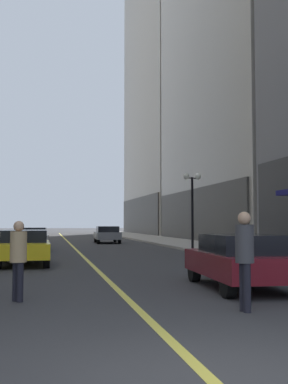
{
  "coord_description": "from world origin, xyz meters",
  "views": [
    {
      "loc": [
        -1.66,
        -4.64,
        1.61
      ],
      "look_at": [
        6.38,
        35.66,
        4.23
      ],
      "focal_mm": 44.99,
      "sensor_mm": 36.0,
      "label": 1
    }
  ],
  "objects_px": {
    "pedestrian_in_tan_trench": "(18,255)",
    "street_lamp_right_mid": "(192,194)",
    "car_grey": "(107,234)",
    "fire_hydrant_right": "(272,254)",
    "car_yellow": "(24,246)",
    "pedestrian_with_orange_bag": "(245,253)",
    "car_maroon": "(242,259)",
    "car_silver": "(31,238)"
  },
  "relations": [
    {
      "from": "pedestrian_in_tan_trench",
      "to": "street_lamp_right_mid",
      "type": "bearing_deg",
      "value": 61.68
    },
    {
      "from": "car_yellow",
      "to": "pedestrian_with_orange_bag",
      "type": "bearing_deg",
      "value": -67.87
    },
    {
      "from": "pedestrian_with_orange_bag",
      "to": "car_silver",
      "type": "bearing_deg",
      "value": 102.52
    },
    {
      "from": "car_maroon",
      "to": "street_lamp_right_mid",
      "type": "distance_m",
      "value": 15.73
    },
    {
      "from": "pedestrian_in_tan_trench",
      "to": "pedestrian_with_orange_bag",
      "type": "bearing_deg",
      "value": -25.7
    },
    {
      "from": "car_grey",
      "to": "fire_hydrant_right",
      "type": "relative_size",
      "value": 5.62
    },
    {
      "from": "street_lamp_right_mid",
      "to": "car_silver",
      "type": "bearing_deg",
      "value": 166.51
    },
    {
      "from": "car_maroon",
      "to": "car_grey",
      "type": "xyz_separation_m",
      "value": [
        -0.08,
        26.66,
        0.0
      ]
    },
    {
      "from": "car_maroon",
      "to": "car_grey",
      "type": "height_order",
      "value": "same"
    },
    {
      "from": "car_yellow",
      "to": "car_grey",
      "type": "bearing_deg",
      "value": 73.69
    },
    {
      "from": "pedestrian_in_tan_trench",
      "to": "pedestrian_with_orange_bag",
      "type": "distance_m",
      "value": 4.57
    },
    {
      "from": "car_maroon",
      "to": "car_silver",
      "type": "xyz_separation_m",
      "value": [
        -5.63,
        17.31,
        0.0
      ]
    },
    {
      "from": "car_maroon",
      "to": "fire_hydrant_right",
      "type": "xyz_separation_m",
      "value": [
        3.89,
        6.31,
        -0.32
      ]
    },
    {
      "from": "car_yellow",
      "to": "fire_hydrant_right",
      "type": "height_order",
      "value": "car_yellow"
    },
    {
      "from": "car_yellow",
      "to": "fire_hydrant_right",
      "type": "distance_m",
      "value": 9.6
    },
    {
      "from": "car_maroon",
      "to": "street_lamp_right_mid",
      "type": "bearing_deg",
      "value": 77.37
    },
    {
      "from": "car_yellow",
      "to": "pedestrian_in_tan_trench",
      "type": "height_order",
      "value": "pedestrian_in_tan_trench"
    },
    {
      "from": "street_lamp_right_mid",
      "to": "fire_hydrant_right",
      "type": "distance_m",
      "value": 9.3
    },
    {
      "from": "car_maroon",
      "to": "car_yellow",
      "type": "distance_m",
      "value": 9.71
    },
    {
      "from": "pedestrian_in_tan_trench",
      "to": "street_lamp_right_mid",
      "type": "xyz_separation_m",
      "value": [
        8.65,
        16.05,
        2.3
      ]
    },
    {
      "from": "pedestrian_in_tan_trench",
      "to": "fire_hydrant_right",
      "type": "xyz_separation_m",
      "value": [
        9.15,
        7.22,
        -0.56
      ]
    },
    {
      "from": "pedestrian_in_tan_trench",
      "to": "car_yellow",
      "type": "bearing_deg",
      "value": 91.91
    },
    {
      "from": "car_yellow",
      "to": "street_lamp_right_mid",
      "type": "xyz_separation_m",
      "value": [
        8.95,
        7.19,
        2.54
      ]
    },
    {
      "from": "pedestrian_with_orange_bag",
      "to": "street_lamp_right_mid",
      "type": "height_order",
      "value": "street_lamp_right_mid"
    },
    {
      "from": "car_yellow",
      "to": "fire_hydrant_right",
      "type": "xyz_separation_m",
      "value": [
        9.45,
        -1.65,
        -0.32
      ]
    },
    {
      "from": "car_yellow",
      "to": "car_silver",
      "type": "relative_size",
      "value": 1.03
    },
    {
      "from": "car_grey",
      "to": "fire_hydrant_right",
      "type": "distance_m",
      "value": 20.74
    },
    {
      "from": "pedestrian_with_orange_bag",
      "to": "car_maroon",
      "type": "bearing_deg",
      "value": 68.34
    },
    {
      "from": "pedestrian_in_tan_trench",
      "to": "street_lamp_right_mid",
      "type": "height_order",
      "value": "street_lamp_right_mid"
    },
    {
      "from": "car_silver",
      "to": "fire_hydrant_right",
      "type": "height_order",
      "value": "car_silver"
    },
    {
      "from": "car_grey",
      "to": "pedestrian_with_orange_bag",
      "type": "relative_size",
      "value": 2.48
    },
    {
      "from": "car_yellow",
      "to": "pedestrian_with_orange_bag",
      "type": "distance_m",
      "value": 11.71
    },
    {
      "from": "car_grey",
      "to": "pedestrian_in_tan_trench",
      "type": "distance_m",
      "value": 28.05
    },
    {
      "from": "street_lamp_right_mid",
      "to": "car_maroon",
      "type": "bearing_deg",
      "value": -102.63
    },
    {
      "from": "pedestrian_with_orange_bag",
      "to": "fire_hydrant_right",
      "type": "xyz_separation_m",
      "value": [
        5.04,
        9.2,
        -0.66
      ]
    },
    {
      "from": "car_yellow",
      "to": "street_lamp_right_mid",
      "type": "bearing_deg",
      "value": 38.78
    },
    {
      "from": "street_lamp_right_mid",
      "to": "pedestrian_in_tan_trench",
      "type": "bearing_deg",
      "value": -118.32
    },
    {
      "from": "car_grey",
      "to": "street_lamp_right_mid",
      "type": "xyz_separation_m",
      "value": [
        3.48,
        -11.51,
        2.54
      ]
    },
    {
      "from": "car_grey",
      "to": "pedestrian_with_orange_bag",
      "type": "xyz_separation_m",
      "value": [
        -1.06,
        -29.55,
        0.34
      ]
    },
    {
      "from": "car_silver",
      "to": "pedestrian_in_tan_trench",
      "type": "xyz_separation_m",
      "value": [
        0.37,
        -18.22,
        0.24
      ]
    },
    {
      "from": "car_silver",
      "to": "street_lamp_right_mid",
      "type": "height_order",
      "value": "street_lamp_right_mid"
    },
    {
      "from": "car_maroon",
      "to": "fire_hydrant_right",
      "type": "relative_size",
      "value": 5.25
    }
  ]
}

